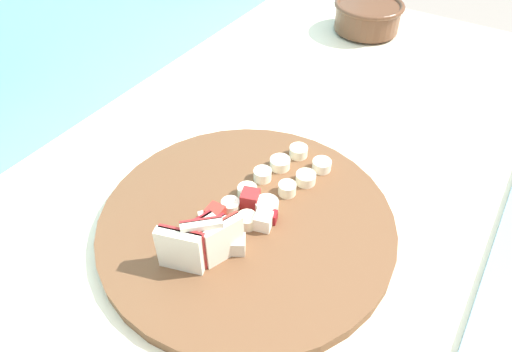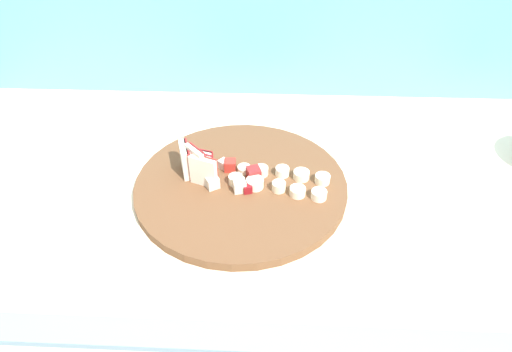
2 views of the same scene
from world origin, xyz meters
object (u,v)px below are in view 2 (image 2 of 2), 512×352
at_px(apple_wedge_fan, 196,165).
at_px(banana_slice_rows, 280,180).
at_px(cutting_board, 241,185).
at_px(apple_dice_pile, 235,176).

height_order(apple_wedge_fan, banana_slice_rows, apple_wedge_fan).
height_order(cutting_board, apple_dice_pile, apple_dice_pile).
relative_size(cutting_board, apple_dice_pile, 3.79).
bearing_deg(banana_slice_rows, apple_dice_pile, 175.94).
bearing_deg(apple_wedge_fan, cutting_board, -5.36).
height_order(apple_dice_pile, banana_slice_rows, apple_dice_pile).
distance_m(apple_dice_pile, banana_slice_rows, 0.08).
relative_size(cutting_board, banana_slice_rows, 2.11).
relative_size(apple_wedge_fan, banana_slice_rows, 0.43).
xyz_separation_m(apple_wedge_fan, apple_dice_pile, (0.07, -0.01, -0.02)).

